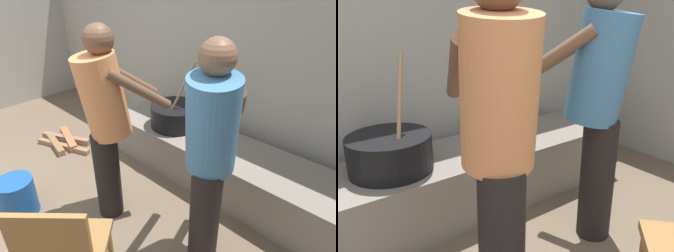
# 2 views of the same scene
# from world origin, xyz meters

# --- Properties ---
(hearth_ledge) EXTENTS (2.41, 0.60, 0.42)m
(hearth_ledge) POSITION_xyz_m (0.73, 2.17, 0.21)
(hearth_ledge) COLOR slate
(hearth_ledge) RESTS_ON ground_plane
(cooking_pot_main) EXTENTS (0.49, 0.49, 0.67)m
(cooking_pot_main) POSITION_xyz_m (0.19, 2.17, 0.53)
(cooking_pot_main) COLOR black
(cooking_pot_main) RESTS_ON hearth_ledge
(cook_in_blue_shirt) EXTENTS (0.59, 0.71, 1.52)m
(cook_in_blue_shirt) POSITION_xyz_m (1.13, 1.43, 0.87)
(cook_in_blue_shirt) COLOR black
(cook_in_blue_shirt) RESTS_ON ground_plane
(cook_in_orange_shirt) EXTENTS (0.55, 0.72, 1.52)m
(cook_in_orange_shirt) POSITION_xyz_m (0.33, 1.26, 0.87)
(cook_in_orange_shirt) COLOR black
(cook_in_orange_shirt) RESTS_ON ground_plane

